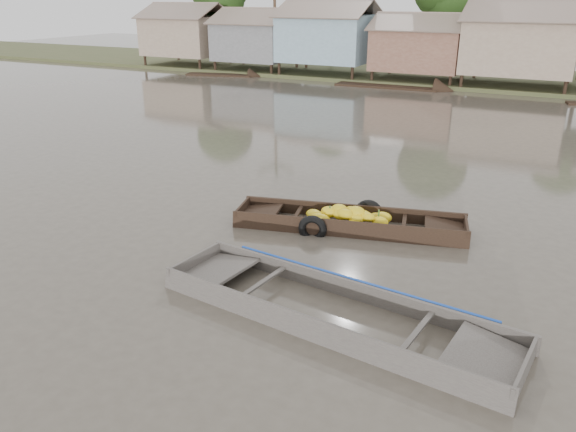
% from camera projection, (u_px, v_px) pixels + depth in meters
% --- Properties ---
extents(ground, '(120.00, 120.00, 0.00)m').
position_uv_depth(ground, '(239.00, 268.00, 12.45)').
color(ground, '#4C453A').
rests_on(ground, ground).
extents(riverbank, '(120.00, 12.47, 10.22)m').
position_uv_depth(riverbank, '(534.00, 37.00, 36.46)').
color(riverbank, '#384723').
rests_on(riverbank, ground).
extents(banana_boat, '(6.09, 2.78, 0.82)m').
position_uv_depth(banana_boat, '(346.00, 221.00, 14.53)').
color(banana_boat, black).
rests_on(banana_boat, ground).
extents(viewer_boat, '(7.11, 2.61, 0.56)m').
position_uv_depth(viewer_boat, '(334.00, 316.00, 10.50)').
color(viewer_boat, '#433D39').
rests_on(viewer_boat, ground).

